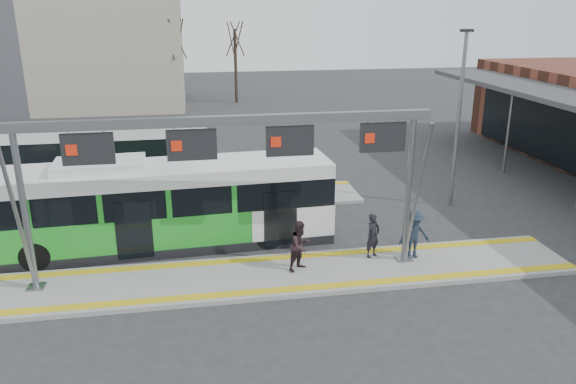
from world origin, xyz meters
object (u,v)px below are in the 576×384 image
object	(u,v)px
hero_bus	(162,206)
passenger_c	(414,235)
gantry	(230,150)
passenger_b	(300,246)
passenger_a	(373,236)

from	to	relation	value
hero_bus	passenger_c	distance (m)	9.06
gantry	passenger_b	world-z (taller)	gantry
passenger_b	passenger_c	xyz separation A→B (m)	(4.04, 0.23, 0.01)
hero_bus	passenger_c	size ratio (longest dim) A/B	7.22
hero_bus	passenger_b	size ratio (longest dim) A/B	7.30
hero_bus	passenger_a	xyz separation A→B (m)	(7.19, -2.58, -0.61)
hero_bus	passenger_c	world-z (taller)	hero_bus
hero_bus	passenger_a	distance (m)	7.66
passenger_a	passenger_c	size ratio (longest dim) A/B	0.91
passenger_b	gantry	bearing A→B (deg)	142.93
gantry	passenger_c	world-z (taller)	gantry
passenger_a	passenger_b	world-z (taller)	passenger_b
passenger_a	passenger_b	distance (m)	2.72
gantry	passenger_c	distance (m)	7.03
hero_bus	passenger_c	xyz separation A→B (m)	(8.56, -2.91, -0.54)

